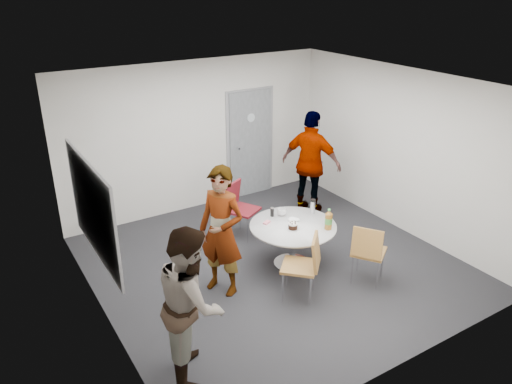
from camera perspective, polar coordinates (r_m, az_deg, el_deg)
floor at (r=7.59m, az=2.02°, el=-8.24°), size 5.00×5.00×0.00m
ceiling at (r=6.58m, az=2.35°, el=12.17°), size 5.00×5.00×0.00m
wall_back at (r=9.03m, az=-6.77°, el=6.33°), size 5.00×0.00×5.00m
wall_left at (r=6.06m, az=-17.89°, el=-3.57°), size 0.00×5.00×5.00m
wall_right at (r=8.55m, az=16.26°, el=4.55°), size 0.00×5.00×5.00m
wall_front at (r=5.31m, az=17.54°, el=-7.53°), size 5.00×0.00×5.00m
door at (r=9.61m, az=-0.69°, el=5.53°), size 1.02×0.17×2.12m
whiteboard at (r=6.20m, az=-18.14°, el=-1.94°), size 0.04×1.90×1.25m
table at (r=7.34m, az=4.44°, el=-4.32°), size 1.27×1.27×0.97m
chair_near_left at (r=6.60m, az=5.80°, el=-7.86°), size 0.65×0.65×0.93m
chair_near_right at (r=7.04m, az=12.68°, el=-6.38°), size 0.63×0.61×0.91m
chair_far at (r=8.15m, az=-2.01°, el=-1.35°), size 0.61×0.63×0.93m
person_main at (r=6.59m, az=-3.97°, el=-4.53°), size 0.69×0.78×1.80m
person_left at (r=5.35m, az=-7.41°, el=-12.40°), size 0.91×1.02×1.74m
person_right at (r=8.86m, az=6.32°, el=3.24°), size 0.94×1.19×1.89m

